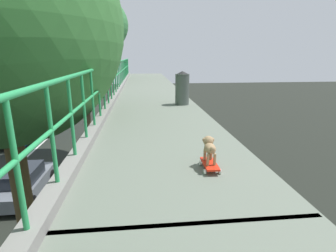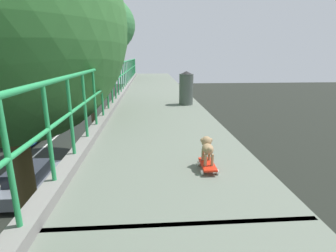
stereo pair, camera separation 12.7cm
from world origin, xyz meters
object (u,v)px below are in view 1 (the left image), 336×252
object	(u,v)px
car_grey_fifth	(23,182)
city_bus	(35,109)
litter_bin	(182,88)
toy_skateboard	(210,164)
small_dog	(209,146)

from	to	relation	value
car_grey_fifth	city_bus	size ratio (longest dim) A/B	0.34
city_bus	litter_bin	xyz separation A→B (m)	(10.71, -16.42, 3.74)
toy_skateboard	car_grey_fifth	bearing A→B (deg)	126.47
city_bus	toy_skateboard	distance (m)	23.53
toy_skateboard	litter_bin	world-z (taller)	litter_bin
city_bus	toy_skateboard	world-z (taller)	toy_skateboard
city_bus	toy_skateboard	bearing A→B (deg)	-63.60
city_bus	litter_bin	distance (m)	19.95
car_grey_fifth	litter_bin	bearing A→B (deg)	-32.55
city_bus	small_dog	world-z (taller)	small_dog
car_grey_fifth	city_bus	world-z (taller)	city_bus
city_bus	litter_bin	world-z (taller)	litter_bin
city_bus	small_dog	size ratio (longest dim) A/B	34.18
toy_skateboard	small_dog	distance (m)	0.23
car_grey_fifth	city_bus	bearing A→B (deg)	107.60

